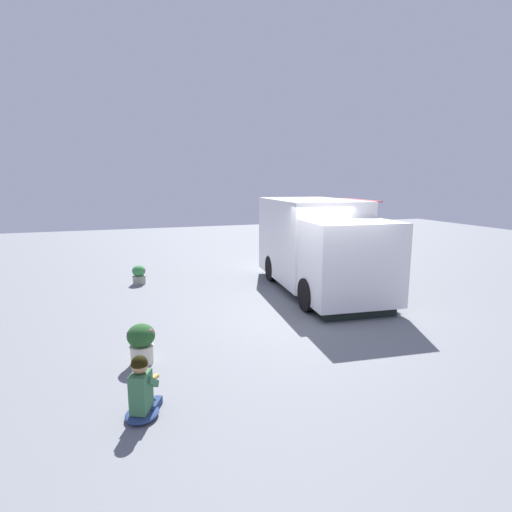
{
  "coord_description": "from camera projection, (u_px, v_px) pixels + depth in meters",
  "views": [
    {
      "loc": [
        4.54,
        8.34,
        3.13
      ],
      "look_at": [
        1.25,
        -1.23,
        1.27
      ],
      "focal_mm": 28.39,
      "sensor_mm": 36.0,
      "label": 1
    }
  ],
  "objects": [
    {
      "name": "food_truck",
      "position": [
        319.0,
        247.0,
        11.66
      ],
      "size": [
        3.22,
        5.6,
        2.61
      ],
      "color": "white",
      "rests_on": "ground_plane"
    },
    {
      "name": "planter_flowering_near",
      "position": [
        369.0,
        258.0,
        14.99
      ],
      "size": [
        0.58,
        0.58,
        0.69
      ],
      "color": "#A49792",
      "rests_on": "ground_plane"
    },
    {
      "name": "planter_flowering_far",
      "position": [
        141.0,
        342.0,
        7.02
      ],
      "size": [
        0.48,
        0.48,
        0.71
      ],
      "color": "beige",
      "rests_on": "ground_plane"
    },
    {
      "name": "ground_plane",
      "position": [
        321.0,
        313.0,
        9.78
      ],
      "size": [
        40.0,
        40.0,
        0.0
      ],
      "primitive_type": "plane",
      "color": "slate"
    },
    {
      "name": "person_customer",
      "position": [
        142.0,
        392.0,
        5.42
      ],
      "size": [
        0.62,
        0.76,
        0.88
      ],
      "color": "navy",
      "rests_on": "ground_plane"
    },
    {
      "name": "planter_flowering_side",
      "position": [
        139.0,
        275.0,
        12.54
      ],
      "size": [
        0.41,
        0.41,
        0.58
      ],
      "color": "gray",
      "rests_on": "ground_plane"
    }
  ]
}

